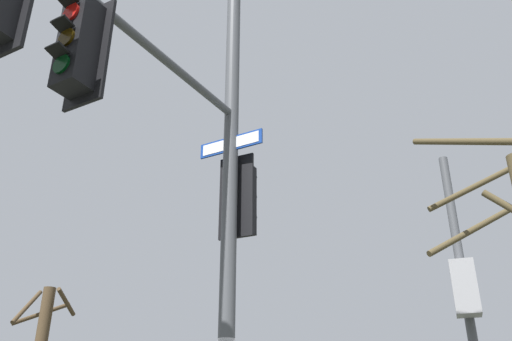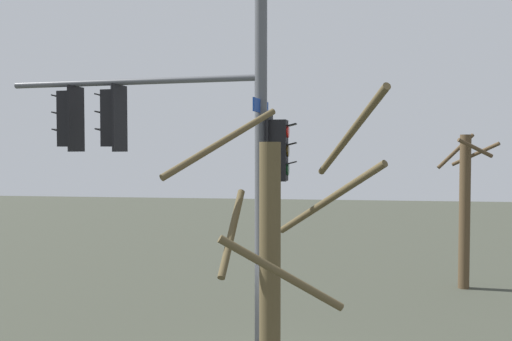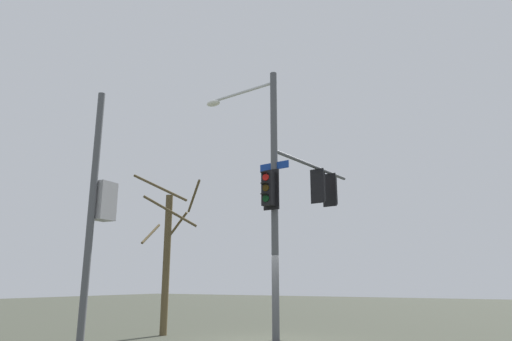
{
  "view_description": "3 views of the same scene",
  "coord_description": "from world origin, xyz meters",
  "views": [
    {
      "loc": [
        3.19,
        -6.85,
        1.59
      ],
      "look_at": [
        0.33,
        -0.26,
        4.91
      ],
      "focal_mm": 37.21,
      "sensor_mm": 36.0,
      "label": 1
    },
    {
      "loc": [
        9.87,
        0.82,
        4.58
      ],
      "look_at": [
        0.19,
        -0.48,
        4.2
      ],
      "focal_mm": 38.45,
      "sensor_mm": 36.0,
      "label": 2
    },
    {
      "loc": [
        -6.55,
        12.16,
        1.71
      ],
      "look_at": [
        0.34,
        0.15,
        5.13
      ],
      "focal_mm": 31.59,
      "sensor_mm": 36.0,
      "label": 3
    }
  ],
  "objects": [
    {
      "name": "bare_tree_behind_pole",
      "position": [
        -8.79,
        5.24,
        2.73
      ],
      "size": [
        1.95,
        1.99,
        5.12
      ],
      "color": "#4B3A26",
      "rests_on": "ground"
    },
    {
      "name": "main_signal_pole_assembly",
      "position": [
        -0.01,
        -1.57,
        4.99
      ],
      "size": [
        3.78,
        5.8,
        8.64
      ],
      "rotation": [
        0.0,
        0.0,
        4.59
      ],
      "color": "#4C4F54",
      "rests_on": "ground"
    },
    {
      "name": "bare_tree_across_street",
      "position": [
        3.79,
        0.2,
        2.67
      ],
      "size": [
        2.12,
        2.55,
        5.23
      ],
      "color": "brown",
      "rests_on": "ground"
    }
  ]
}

